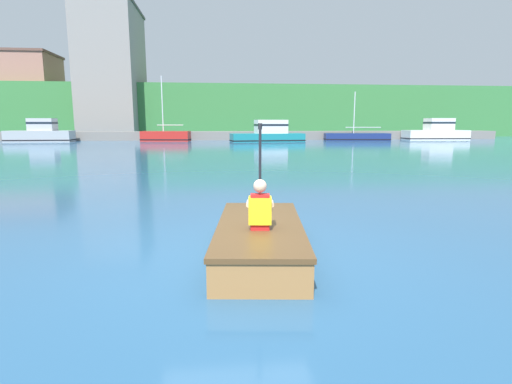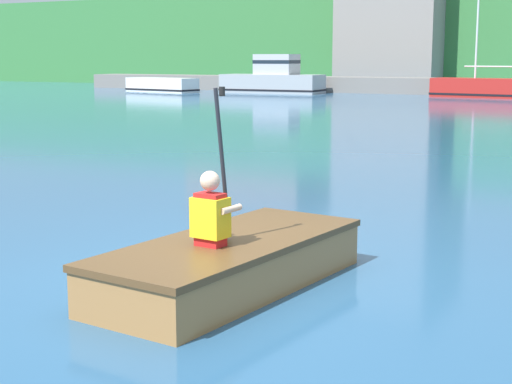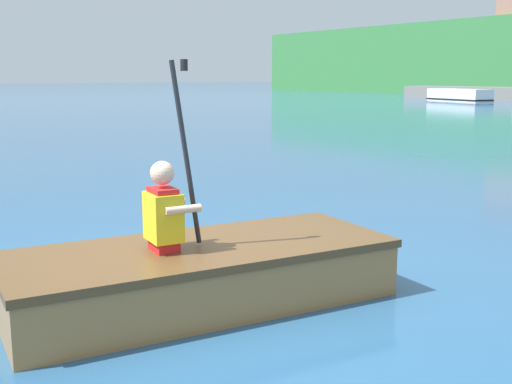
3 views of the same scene
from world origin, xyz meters
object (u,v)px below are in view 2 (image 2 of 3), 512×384
(moored_boat_dock_center_near, at_px, (479,88))
(person_paddler, at_px, (211,211))
(moored_boat_dock_center_far, at_px, (162,85))
(moored_boat_dock_east_inner, at_px, (273,79))
(rowboat_foreground, at_px, (233,259))

(moored_boat_dock_center_near, xyz_separation_m, person_paddler, (5.26, -35.78, 0.26))
(moored_boat_dock_center_far, xyz_separation_m, person_paddler, (23.53, -33.72, 0.35))
(moored_boat_dock_east_inner, distance_m, rowboat_foreground, 39.12)
(moored_boat_dock_center_near, xyz_separation_m, moored_boat_dock_east_inner, (-11.72, -0.25, 0.33))
(moored_boat_dock_center_far, relative_size, moored_boat_dock_east_inner, 0.83)
(moored_boat_dock_center_near, distance_m, person_paddler, 36.17)
(person_paddler, bearing_deg, moored_boat_dock_center_near, 98.36)
(moored_boat_dock_east_inner, bearing_deg, person_paddler, -64.47)
(moored_boat_dock_center_near, xyz_separation_m, rowboat_foreground, (5.30, -35.47, -0.23))
(person_paddler, bearing_deg, rowboat_foreground, 83.50)
(moored_boat_dock_center_far, xyz_separation_m, rowboat_foreground, (23.56, -33.41, -0.14))
(rowboat_foreground, distance_m, person_paddler, 0.58)
(moored_boat_dock_east_inner, bearing_deg, moored_boat_dock_center_far, -164.49)
(moored_boat_dock_east_inner, height_order, rowboat_foreground, moored_boat_dock_east_inner)
(moored_boat_dock_east_inner, xyz_separation_m, person_paddler, (16.98, -35.54, -0.07))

